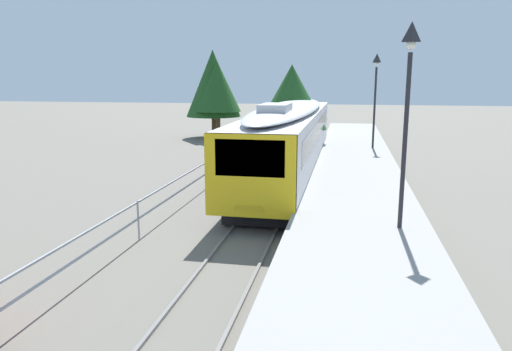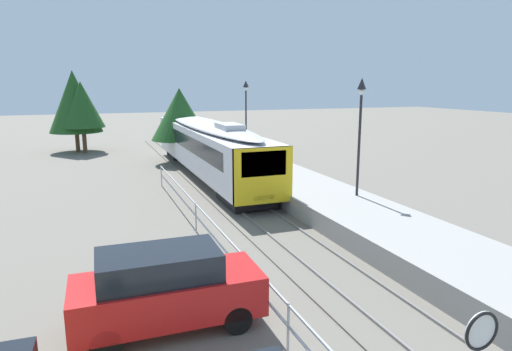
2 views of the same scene
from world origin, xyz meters
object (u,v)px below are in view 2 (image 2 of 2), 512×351
at_px(commuter_train, 207,144).
at_px(parked_suv_red, 166,288).
at_px(platform_lamp_far_end, 246,102).
at_px(platform_lamp_mid_platform, 360,115).

xyz_separation_m(commuter_train, parked_suv_red, (-5.65, -17.65, -1.09)).
height_order(commuter_train, parked_suv_red, commuter_train).
bearing_deg(platform_lamp_far_end, parked_suv_red, -114.09).
xyz_separation_m(platform_lamp_far_end, parked_suv_red, (-9.97, -22.29, -3.56)).
bearing_deg(commuter_train, platform_lamp_mid_platform, -68.27).
height_order(platform_lamp_far_end, parked_suv_red, platform_lamp_far_end).
distance_m(platform_lamp_far_end, parked_suv_red, 24.67).
bearing_deg(parked_suv_red, platform_lamp_mid_platform, 34.40).
bearing_deg(commuter_train, parked_suv_red, -107.76).
distance_m(commuter_train, platform_lamp_far_end, 6.80).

